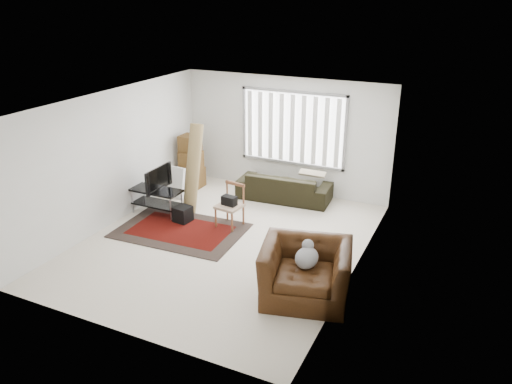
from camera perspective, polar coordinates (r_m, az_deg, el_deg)
room at (r=9.33m, az=-2.17°, el=5.17°), size 6.00×6.02×2.71m
persian_rug at (r=10.12m, az=-8.62°, el=-4.36°), size 2.54×1.75×0.02m
tv_stand at (r=10.84m, az=-11.29°, el=-0.45°), size 1.09×0.49×0.55m
tv at (r=10.70m, az=-11.45°, el=1.56°), size 0.11×0.89×0.51m
subwoofer at (r=10.42m, az=-8.37°, el=-2.49°), size 0.36×0.36×0.32m
moving_boxes at (r=12.13m, az=-7.42°, el=3.27°), size 0.53×0.49×1.29m
white_flatpack at (r=11.67m, az=-9.39°, el=1.16°), size 0.58×0.27×0.72m
rolled_rug at (r=10.69m, az=-7.20°, el=2.68°), size 0.32×0.73×1.91m
sofa at (r=11.37m, az=3.26°, el=1.09°), size 2.17×1.07×0.81m
side_chair at (r=10.03m, az=-2.99°, el=-1.35°), size 0.53×0.53×0.89m
armchair at (r=7.79m, az=5.73°, el=-8.66°), size 1.61×1.48×1.01m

